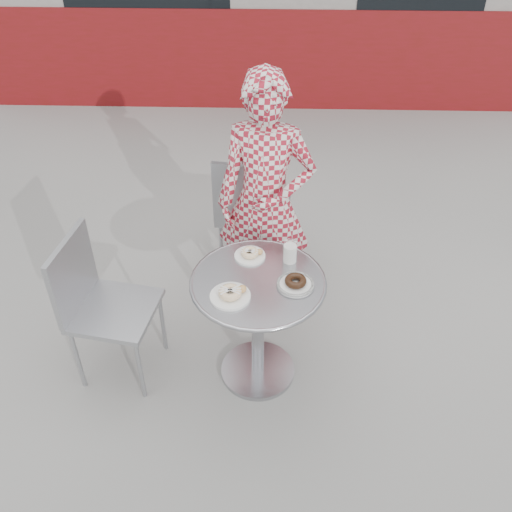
{
  "coord_description": "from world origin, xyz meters",
  "views": [
    {
      "loc": [
        0.02,
        -2.11,
        2.58
      ],
      "look_at": [
        -0.05,
        0.13,
        0.77
      ],
      "focal_mm": 40.0,
      "sensor_mm": 36.0,
      "label": 1
    }
  ],
  "objects_px": {
    "bistro_table": "(258,305)",
    "plate_near": "(231,294)",
    "chair_left": "(118,333)",
    "plate_checker": "(295,283)",
    "chair_far": "(254,234)",
    "milk_cup": "(290,253)",
    "plate_far": "(250,254)",
    "seated_person": "(265,203)"
  },
  "relations": [
    {
      "from": "bistro_table",
      "to": "plate_near",
      "type": "height_order",
      "value": "plate_near"
    },
    {
      "from": "plate_far",
      "to": "plate_checker",
      "type": "relative_size",
      "value": 0.87
    },
    {
      "from": "seated_person",
      "to": "plate_far",
      "type": "height_order",
      "value": "seated_person"
    },
    {
      "from": "bistro_table",
      "to": "plate_far",
      "type": "distance_m",
      "value": 0.27
    },
    {
      "from": "seated_person",
      "to": "plate_far",
      "type": "relative_size",
      "value": 9.44
    },
    {
      "from": "chair_far",
      "to": "chair_left",
      "type": "height_order",
      "value": "chair_far"
    },
    {
      "from": "bistro_table",
      "to": "plate_near",
      "type": "distance_m",
      "value": 0.26
    },
    {
      "from": "plate_checker",
      "to": "chair_left",
      "type": "bearing_deg",
      "value": 176.9
    },
    {
      "from": "chair_left",
      "to": "plate_near",
      "type": "bearing_deg",
      "value": -92.54
    },
    {
      "from": "plate_checker",
      "to": "bistro_table",
      "type": "bearing_deg",
      "value": 171.07
    },
    {
      "from": "bistro_table",
      "to": "plate_near",
      "type": "bearing_deg",
      "value": -136.13
    },
    {
      "from": "bistro_table",
      "to": "chair_far",
      "type": "xyz_separation_m",
      "value": [
        -0.05,
        0.95,
        -0.25
      ]
    },
    {
      "from": "plate_far",
      "to": "chair_far",
      "type": "bearing_deg",
      "value": 90.67
    },
    {
      "from": "chair_left",
      "to": "plate_checker",
      "type": "relative_size",
      "value": 4.66
    },
    {
      "from": "plate_far",
      "to": "milk_cup",
      "type": "distance_m",
      "value": 0.21
    },
    {
      "from": "bistro_table",
      "to": "milk_cup",
      "type": "bearing_deg",
      "value": 45.26
    },
    {
      "from": "chair_left",
      "to": "milk_cup",
      "type": "height_order",
      "value": "chair_left"
    },
    {
      "from": "chair_left",
      "to": "milk_cup",
      "type": "xyz_separation_m",
      "value": [
        0.94,
        0.14,
        0.48
      ]
    },
    {
      "from": "bistro_table",
      "to": "chair_left",
      "type": "relative_size",
      "value": 0.8
    },
    {
      "from": "chair_left",
      "to": "plate_near",
      "type": "distance_m",
      "value": 0.8
    },
    {
      "from": "bistro_table",
      "to": "chair_far",
      "type": "distance_m",
      "value": 0.98
    },
    {
      "from": "bistro_table",
      "to": "plate_far",
      "type": "relative_size",
      "value": 4.29
    },
    {
      "from": "plate_far",
      "to": "plate_near",
      "type": "xyz_separation_m",
      "value": [
        -0.08,
        -0.31,
        0.0
      ]
    },
    {
      "from": "chair_left",
      "to": "plate_checker",
      "type": "xyz_separation_m",
      "value": [
        0.96,
        -0.05,
        0.44
      ]
    },
    {
      "from": "milk_cup",
      "to": "seated_person",
      "type": "bearing_deg",
      "value": 107.16
    },
    {
      "from": "chair_far",
      "to": "plate_checker",
      "type": "distance_m",
      "value": 1.1
    },
    {
      "from": "bistro_table",
      "to": "seated_person",
      "type": "relative_size",
      "value": 0.45
    },
    {
      "from": "plate_far",
      "to": "seated_person",
      "type": "bearing_deg",
      "value": 80.0
    },
    {
      "from": "plate_near",
      "to": "milk_cup",
      "type": "xyz_separation_m",
      "value": [
        0.29,
        0.28,
        0.03
      ]
    },
    {
      "from": "bistro_table",
      "to": "plate_near",
      "type": "xyz_separation_m",
      "value": [
        -0.13,
        -0.12,
        0.19
      ]
    },
    {
      "from": "chair_left",
      "to": "plate_far",
      "type": "distance_m",
      "value": 0.87
    },
    {
      "from": "plate_far",
      "to": "milk_cup",
      "type": "bearing_deg",
      "value": -8.21
    },
    {
      "from": "plate_checker",
      "to": "milk_cup",
      "type": "height_order",
      "value": "milk_cup"
    },
    {
      "from": "plate_far",
      "to": "plate_near",
      "type": "bearing_deg",
      "value": -104.66
    },
    {
      "from": "plate_near",
      "to": "chair_left",
      "type": "bearing_deg",
      "value": 167.35
    },
    {
      "from": "chair_left",
      "to": "plate_checker",
      "type": "bearing_deg",
      "value": -82.98
    },
    {
      "from": "chair_far",
      "to": "milk_cup",
      "type": "xyz_separation_m",
      "value": [
        0.21,
        -0.79,
        0.47
      ]
    },
    {
      "from": "chair_left",
      "to": "seated_person",
      "type": "height_order",
      "value": "seated_person"
    },
    {
      "from": "chair_left",
      "to": "plate_far",
      "type": "xyz_separation_m",
      "value": [
        0.73,
        0.17,
        0.44
      ]
    },
    {
      "from": "chair_left",
      "to": "plate_near",
      "type": "relative_size",
      "value": 4.44
    },
    {
      "from": "bistro_table",
      "to": "seated_person",
      "type": "xyz_separation_m",
      "value": [
        0.03,
        0.6,
        0.24
      ]
    },
    {
      "from": "seated_person",
      "to": "chair_far",
      "type": "bearing_deg",
      "value": 111.42
    }
  ]
}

